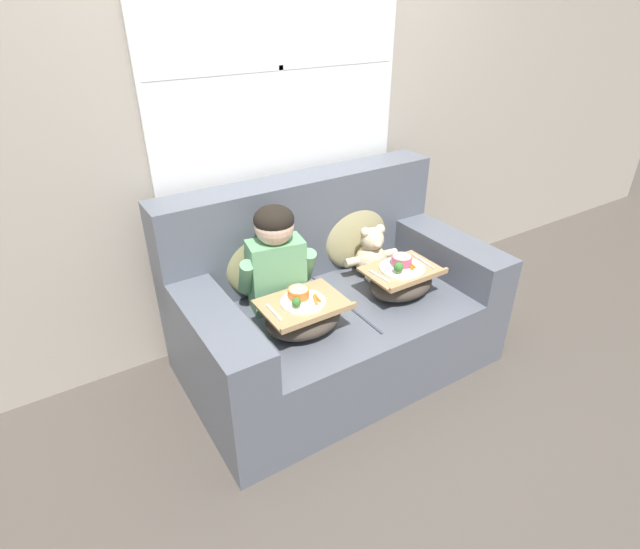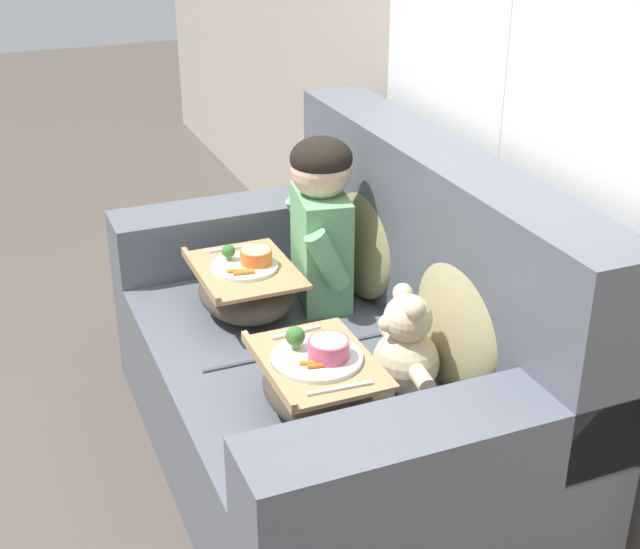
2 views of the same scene
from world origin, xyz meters
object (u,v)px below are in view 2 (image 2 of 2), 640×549
object	(u,v)px
couch	(347,366)
throw_pillow_behind_teddy	(464,312)
lap_tray_child	(245,288)
throw_pillow_behind_child	(370,233)
teddy_bear	(405,350)
lap_tray_teddy	(317,383)
child_figure	(321,213)

from	to	relation	value
couch	throw_pillow_behind_teddy	xyz separation A→B (m)	(0.30, 0.21, 0.29)
couch	lap_tray_child	distance (m)	0.41
throw_pillow_behind_child	couch	bearing A→B (deg)	-34.92
couch	throw_pillow_behind_teddy	bearing A→B (deg)	34.92
teddy_bear	lap_tray_child	distance (m)	0.65
couch	lap_tray_teddy	bearing A→B (deg)	-36.53
child_figure	lap_tray_teddy	world-z (taller)	child_figure
child_figure	throw_pillow_behind_child	bearing A→B (deg)	89.94
throw_pillow_behind_teddy	lap_tray_child	size ratio (longest dim) A/B	1.16
throw_pillow_behind_teddy	throw_pillow_behind_child	bearing A→B (deg)	180.00
child_figure	teddy_bear	size ratio (longest dim) A/B	1.68
lap_tray_child	lap_tray_teddy	world-z (taller)	lap_tray_teddy
couch	lap_tray_teddy	distance (m)	0.41
throw_pillow_behind_teddy	child_figure	world-z (taller)	child_figure
throw_pillow_behind_child	lap_tray_child	distance (m)	0.45
lap_tray_child	teddy_bear	bearing A→B (deg)	23.09
lap_tray_teddy	throw_pillow_behind_child	bearing A→B (deg)	144.27
lap_tray_teddy	child_figure	bearing A→B (deg)	156.65
teddy_bear	lap_tray_teddy	distance (m)	0.26
couch	child_figure	size ratio (longest dim) A/B	2.98
throw_pillow_behind_teddy	teddy_bear	bearing A→B (deg)	-90.18
teddy_bear	lap_tray_child	size ratio (longest dim) A/B	0.83
lap_tray_child	lap_tray_teddy	size ratio (longest dim) A/B	1.03
teddy_bear	lap_tray_teddy	size ratio (longest dim) A/B	0.86
lap_tray_child	lap_tray_teddy	distance (m)	0.60
child_figure	teddy_bear	world-z (taller)	child_figure
lap_tray_child	child_figure	bearing A→B (deg)	89.97
couch	lap_tray_teddy	xyz separation A→B (m)	(0.30, -0.22, 0.17)
couch	lap_tray_teddy	world-z (taller)	couch
throw_pillow_behind_child	teddy_bear	world-z (taller)	throw_pillow_behind_child
child_figure	lap_tray_teddy	xyz separation A→B (m)	(0.60, -0.26, -0.21)
teddy_bear	couch	bearing A→B (deg)	-173.58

